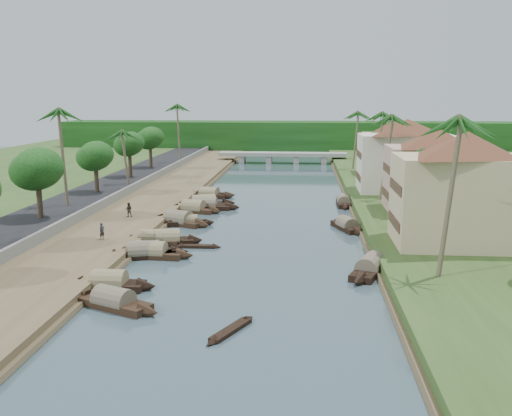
# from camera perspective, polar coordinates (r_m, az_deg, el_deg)

# --- Properties ---
(ground) EXTENTS (220.00, 220.00, 0.00)m
(ground) POSITION_cam_1_polar(r_m,az_deg,el_deg) (55.81, -0.12, -3.89)
(ground) COLOR #394D56
(ground) RESTS_ON ground
(left_bank) EXTENTS (10.00, 180.00, 0.80)m
(left_bank) POSITION_cam_1_polar(r_m,az_deg,el_deg) (77.83, -10.65, 0.49)
(left_bank) COLOR brown
(left_bank) RESTS_ON ground
(right_bank) EXTENTS (16.00, 180.00, 1.20)m
(right_bank) POSITION_cam_1_polar(r_m,az_deg,el_deg) (76.37, 15.56, 0.23)
(right_bank) COLOR #2C471C
(right_bank) RESTS_ON ground
(road) EXTENTS (8.00, 180.00, 1.40)m
(road) POSITION_cam_1_polar(r_m,az_deg,el_deg) (80.45, -16.51, 0.78)
(road) COLOR black
(road) RESTS_ON ground
(retaining_wall) EXTENTS (0.40, 180.00, 1.10)m
(retaining_wall) POSITION_cam_1_polar(r_m,az_deg,el_deg) (78.88, -13.62, 1.21)
(retaining_wall) COLOR slate
(retaining_wall) RESTS_ON left_bank
(treeline) EXTENTS (120.00, 14.00, 8.00)m
(treeline) POSITION_cam_1_polar(r_m,az_deg,el_deg) (154.15, 3.09, 7.14)
(treeline) COLOR #12370F
(treeline) RESTS_ON ground
(bridge) EXTENTS (28.00, 4.00, 2.40)m
(bridge) POSITION_cam_1_polar(r_m,az_deg,el_deg) (126.45, 2.69, 5.27)
(bridge) COLOR gray
(bridge) RESTS_ON ground
(building_near) EXTENTS (14.85, 14.85, 10.20)m
(building_near) POSITION_cam_1_polar(r_m,az_deg,el_deg) (54.28, 20.10, 1.90)
(building_near) COLOR tan
(building_near) RESTS_ON right_bank
(building_mid) EXTENTS (14.11, 14.11, 9.70)m
(building_mid) POSITION_cam_1_polar(r_m,az_deg,el_deg) (69.94, 17.49, 3.76)
(building_mid) COLOR #CE9D91
(building_mid) RESTS_ON right_bank
(building_far) EXTENTS (15.59, 15.59, 10.20)m
(building_far) POSITION_cam_1_polar(r_m,az_deg,el_deg) (83.37, 14.76, 5.17)
(building_far) COLOR silver
(building_far) RESTS_ON right_bank
(building_distant) EXTENTS (12.62, 12.62, 9.20)m
(building_distant) POSITION_cam_1_polar(r_m,az_deg,el_deg) (103.24, 13.41, 6.01)
(building_distant) COLOR tan
(building_distant) RESTS_ON right_bank
(sampan_0) EXTENTS (7.95, 4.79, 2.12)m
(sampan_0) POSITION_cam_1_polar(r_m,az_deg,el_deg) (41.18, -14.05, -9.11)
(sampan_0) COLOR black
(sampan_0) RESTS_ON ground
(sampan_1) EXTENTS (7.44, 2.02, 2.21)m
(sampan_1) POSITION_cam_1_polar(r_m,az_deg,el_deg) (45.06, -14.44, -7.36)
(sampan_1) COLOR black
(sampan_1) RESTS_ON ground
(sampan_2) EXTENTS (8.37, 2.26, 2.19)m
(sampan_2) POSITION_cam_1_polar(r_m,az_deg,el_deg) (52.94, -10.49, -4.44)
(sampan_2) COLOR black
(sampan_2) RESTS_ON ground
(sampan_3) EXTENTS (8.51, 4.08, 2.25)m
(sampan_3) POSITION_cam_1_polar(r_m,az_deg,el_deg) (52.98, -11.17, -4.45)
(sampan_3) COLOR black
(sampan_3) RESTS_ON ground
(sampan_4) EXTENTS (7.55, 2.15, 2.14)m
(sampan_4) POSITION_cam_1_polar(r_m,az_deg,el_deg) (57.52, -10.26, -3.19)
(sampan_4) COLOR black
(sampan_4) RESTS_ON ground
(sampan_5) EXTENTS (7.35, 3.20, 2.28)m
(sampan_5) POSITION_cam_1_polar(r_m,az_deg,el_deg) (57.27, -8.82, -3.20)
(sampan_5) COLOR black
(sampan_5) RESTS_ON ground
(sampan_6) EXTENTS (8.54, 5.18, 2.49)m
(sampan_6) POSITION_cam_1_polar(r_m,az_deg,el_deg) (65.87, -7.72, -1.30)
(sampan_6) COLOR black
(sampan_6) RESTS_ON ground
(sampan_7) EXTENTS (6.39, 2.46, 1.74)m
(sampan_7) POSITION_cam_1_polar(r_m,az_deg,el_deg) (65.23, -6.83, -1.42)
(sampan_7) COLOR black
(sampan_7) RESTS_ON ground
(sampan_8) EXTENTS (8.01, 3.66, 2.39)m
(sampan_8) POSITION_cam_1_polar(r_m,az_deg,el_deg) (72.76, -6.27, -0.09)
(sampan_8) COLOR black
(sampan_8) RESTS_ON ground
(sampan_9) EXTENTS (9.46, 2.19, 2.36)m
(sampan_9) POSITION_cam_1_polar(r_m,az_deg,el_deg) (74.58, -5.17, 0.20)
(sampan_9) COLOR black
(sampan_9) RESTS_ON ground
(sampan_10) EXTENTS (6.80, 2.16, 1.89)m
(sampan_10) POSITION_cam_1_polar(r_m,az_deg,el_deg) (73.67, -6.15, 0.04)
(sampan_10) COLOR black
(sampan_10) RESTS_ON ground
(sampan_11) EXTENTS (9.20, 5.23, 2.56)m
(sampan_11) POSITION_cam_1_polar(r_m,az_deg,el_deg) (75.88, -5.28, 0.39)
(sampan_11) COLOR black
(sampan_11) RESTS_ON ground
(sampan_12) EXTENTS (8.48, 2.90, 2.01)m
(sampan_12) POSITION_cam_1_polar(r_m,az_deg,el_deg) (84.32, -4.72, 1.46)
(sampan_12) COLOR black
(sampan_12) RESTS_ON ground
(sampan_13) EXTENTS (7.65, 3.22, 2.07)m
(sampan_13) POSITION_cam_1_polar(r_m,az_deg,el_deg) (83.22, -4.74, 1.33)
(sampan_13) COLOR black
(sampan_13) RESTS_ON ground
(sampan_14) EXTENTS (4.82, 9.11, 2.21)m
(sampan_14) POSITION_cam_1_polar(r_m,az_deg,el_deg) (48.61, 11.35, -5.87)
(sampan_14) COLOR black
(sampan_14) RESTS_ON ground
(sampan_15) EXTENTS (3.99, 7.46, 2.01)m
(sampan_15) POSITION_cam_1_polar(r_m,az_deg,el_deg) (63.67, 9.07, -1.77)
(sampan_15) COLOR black
(sampan_15) RESTS_ON ground
(sampan_16) EXTENTS (1.78, 8.25, 2.04)m
(sampan_16) POSITION_cam_1_polar(r_m,az_deg,el_deg) (77.99, 8.76, 0.59)
(sampan_16) COLOR black
(sampan_16) RESTS_ON ground
(canoe_0) EXTENTS (2.98, 5.16, 0.71)m
(canoe_0) POSITION_cam_1_polar(r_m,az_deg,el_deg) (36.26, -2.53, -12.14)
(canoe_0) COLOR black
(canoe_0) RESTS_ON ground
(canoe_1) EXTENTS (4.71, 0.84, 0.76)m
(canoe_1) POSITION_cam_1_polar(r_m,az_deg,el_deg) (55.70, -5.87, -3.87)
(canoe_1) COLOR black
(canoe_1) RESTS_ON ground
(canoe_2) EXTENTS (4.48, 3.41, 0.72)m
(canoe_2) POSITION_cam_1_polar(r_m,az_deg,el_deg) (76.51, -3.06, 0.26)
(canoe_2) COLOR black
(canoe_2) RESTS_ON ground
(palm_0) EXTENTS (3.20, 3.20, 13.19)m
(palm_0) POSITION_cam_1_polar(r_m,az_deg,el_deg) (43.13, 18.90, 8.02)
(palm_0) COLOR #70614A
(palm_0) RESTS_ON ground
(palm_1) EXTENTS (3.20, 3.20, 9.40)m
(palm_1) POSITION_cam_1_polar(r_m,az_deg,el_deg) (59.46, 15.87, 5.32)
(palm_1) COLOR #70614A
(palm_1) RESTS_ON ground
(palm_2) EXTENTS (3.20, 3.20, 12.29)m
(palm_2) POSITION_cam_1_polar(r_m,az_deg,el_deg) (75.67, 12.82, 8.72)
(palm_2) COLOR #70614A
(palm_2) RESTS_ON ground
(palm_3) EXTENTS (3.20, 3.20, 12.19)m
(palm_3) POSITION_cam_1_polar(r_m,az_deg,el_deg) (93.06, 11.97, 9.08)
(palm_3) COLOR #70614A
(palm_3) RESTS_ON ground
(palm_5) EXTENTS (3.20, 3.20, 13.02)m
(palm_5) POSITION_cam_1_polar(r_m,az_deg,el_deg) (71.90, -18.91, 9.01)
(palm_5) COLOR #70614A
(palm_5) RESTS_ON ground
(palm_6) EXTENTS (3.20, 3.20, 9.46)m
(palm_6) POSITION_cam_1_polar(r_m,az_deg,el_deg) (88.06, -12.92, 7.35)
(palm_6) COLOR #70614A
(palm_6) RESTS_ON ground
(palm_7) EXTENTS (3.20, 3.20, 11.93)m
(palm_7) POSITION_cam_1_polar(r_m,az_deg,el_deg) (107.93, 9.91, 9.24)
(palm_7) COLOR #70614A
(palm_7) RESTS_ON ground
(palm_8) EXTENTS (3.20, 3.20, 12.93)m
(palm_8) POSITION_cam_1_polar(r_m,az_deg,el_deg) (116.64, -7.76, 9.99)
(palm_8) COLOR #70614A
(palm_8) RESTS_ON ground
(tree_2) EXTENTS (5.24, 5.24, 7.49)m
(tree_2) POSITION_cam_1_polar(r_m,az_deg,el_deg) (65.91, -21.03, 3.57)
(tree_2) COLOR brown
(tree_2) RESTS_ON ground
(tree_3) EXTENTS (4.58, 4.58, 6.87)m
(tree_3) POSITION_cam_1_polar(r_m,az_deg,el_deg) (81.80, -15.78, 4.95)
(tree_3) COLOR brown
(tree_3) RESTS_ON ground
(tree_4) EXTENTS (4.48, 4.48, 7.22)m
(tree_4) POSITION_cam_1_polar(r_m,az_deg,el_deg) (96.46, -12.56, 6.18)
(tree_4) COLOR brown
(tree_4) RESTS_ON ground
(tree_5) EXTENTS (4.66, 4.66, 7.38)m
(tree_5) POSITION_cam_1_polar(r_m,az_deg,el_deg) (108.78, -10.55, 6.83)
(tree_5) COLOR brown
(tree_5) RESTS_ON ground
(tree_6) EXTENTS (4.59, 4.59, 6.84)m
(tree_6) POSITION_cam_1_polar(r_m,az_deg,el_deg) (84.42, 18.11, 4.84)
(tree_6) COLOR brown
(tree_6) RESTS_ON ground
(person_near) EXTENTS (0.63, 0.71, 1.64)m
(person_near) POSITION_cam_1_polar(r_m,az_deg,el_deg) (57.11, -15.15, -2.25)
(person_near) COLOR #27282F
(person_near) RESTS_ON left_bank
(person_far) EXTENTS (0.93, 0.80, 1.66)m
(person_far) POSITION_cam_1_polar(r_m,az_deg,el_deg) (67.26, -12.62, -0.16)
(person_far) COLOR #2D2620
(person_far) RESTS_ON left_bank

